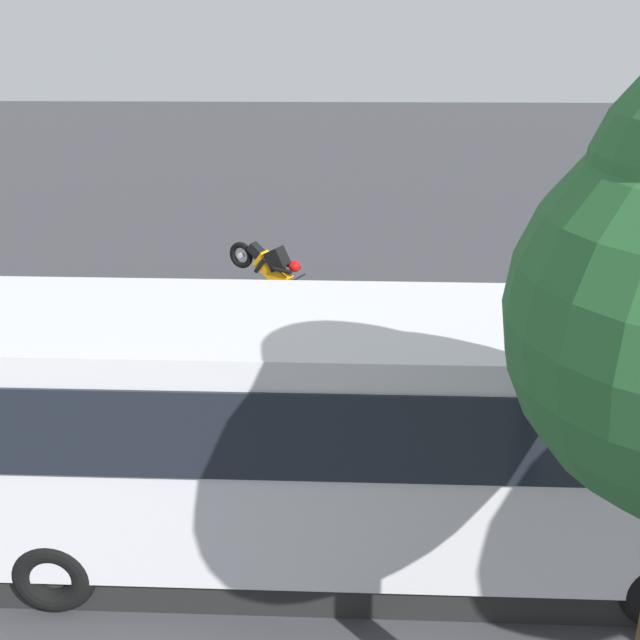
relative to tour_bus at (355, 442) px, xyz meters
The scene contains 13 objects.
ground_plane 5.32m from the tour_bus, 93.15° to the right, with size 80.00×80.00×0.00m, color #38383D.
tour_bus is the anchor object (origin of this frame).
spectator_far_left 3.48m from the tour_bus, 118.85° to the right, with size 0.57×0.33×1.74m.
spectator_left 2.96m from the tour_bus, 104.40° to the right, with size 0.58×0.33×1.75m.
spectator_centre 2.90m from the tour_bus, 83.44° to the right, with size 0.58×0.34×1.76m.
spectator_right 3.10m from the tour_bus, 64.60° to the right, with size 0.57×0.32×1.69m.
spectator_far_right 3.75m from the tour_bus, 52.62° to the right, with size 0.57×0.39×1.75m.
parked_motorcycle_silver 2.98m from the tour_bus, 52.58° to the right, with size 2.05×0.58×0.99m.
parked_motorcycle_dark 4.08m from the tour_bus, 149.59° to the right, with size 2.04×0.66×0.99m.
stunt_motorcycle 8.80m from the tour_bus, 78.80° to the right, with size 1.86×1.22×1.59m.
bay_line_a 7.17m from the tour_bus, 121.33° to the right, with size 0.30×4.62×0.01m.
bay_line_b 6.25m from the tour_bus, 99.07° to the right, with size 0.30×4.65×0.01m.
bay_line_c 6.42m from the tour_bus, 73.85° to the right, with size 0.25×3.55×0.01m.
Camera 1 is at (0.49, 13.81, 6.70)m, focal length 46.93 mm.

